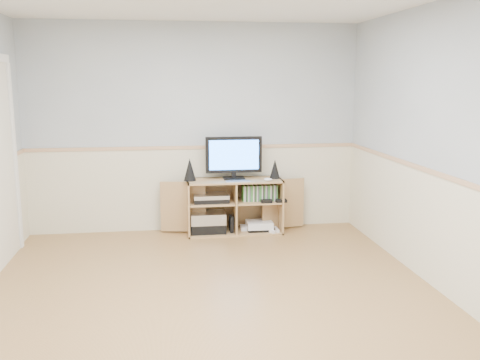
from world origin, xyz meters
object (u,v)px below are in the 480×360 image
monitor (234,156)px  game_consoles (258,226)px  keyboard (238,181)px  media_cabinet (234,205)px

monitor → game_consoles: monitor is taller
keyboard → game_consoles: size_ratio=0.63×
monitor → keyboard: monitor is taller
monitor → game_consoles: size_ratio=1.50×
game_consoles → keyboard: bearing=-154.6°
keyboard → game_consoles: keyboard is taller
media_cabinet → game_consoles: bearing=-12.5°
game_consoles → media_cabinet: bearing=167.5°
media_cabinet → keyboard: bearing=-82.7°
media_cabinet → keyboard: size_ratio=6.20×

